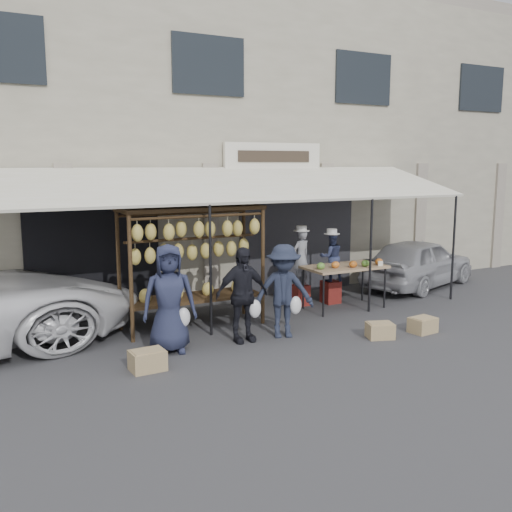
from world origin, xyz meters
The scene contains 16 objects.
ground_plane centered at (0.00, 0.00, 0.00)m, with size 90.00×90.00×0.00m, color #2D2D30.
shophouse centered at (0.00, 6.50, 3.65)m, with size 24.00×6.15×7.30m.
awning centered at (0.01, 2.28, 2.57)m, with size 10.00×2.35×2.92m.
banana_rack centered at (-1.09, 1.73, 1.57)m, with size 2.60×0.90×2.24m.
produce_table centered at (2.21, 1.57, 0.87)m, with size 1.70×0.90×1.04m.
vendor_left centered at (1.54, 2.25, 1.03)m, with size 0.44×0.29×1.19m, color gray.
vendor_right centered at (2.23, 2.12, 1.01)m, with size 0.51×0.40×1.06m, color navy.
customer_left centered at (-1.94, 0.63, 0.87)m, with size 0.85×0.56×1.75m, color #22263F.
customer_mid centered at (-0.67, 0.58, 0.81)m, with size 0.95×0.40×1.62m, color black.
customer_right centered at (0.07, 0.47, 0.81)m, with size 1.05×0.61×1.63m, color #1E2435.
stool_left centered at (1.54, 2.25, 0.22)m, with size 0.31×0.31×0.44m, color maroon.
stool_right centered at (2.23, 2.12, 0.24)m, with size 0.34×0.34×0.48m, color maroon.
crate_near_a centered at (1.52, -0.38, 0.13)m, with size 0.44×0.34×0.27m, color tan.
crate_near_b centered at (2.41, -0.47, 0.14)m, with size 0.45×0.34×0.27m, color tan.
crate_far centered at (-2.52, -0.03, 0.15)m, with size 0.49×0.37×0.30m, color tan.
sedan centered at (5.07, 2.48, 0.61)m, with size 1.43×3.56×1.21m, color #A6A6AB.
Camera 1 is at (-4.80, -7.83, 2.99)m, focal length 40.00 mm.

